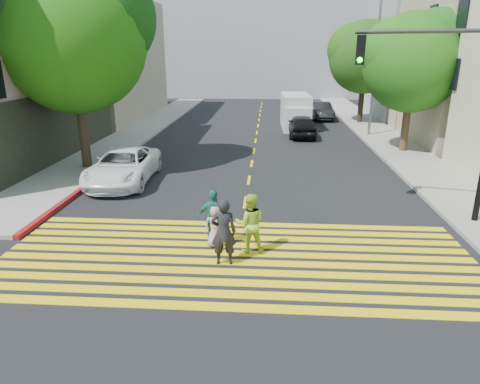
# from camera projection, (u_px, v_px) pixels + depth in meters

# --- Properties ---
(ground) EXTENTS (120.00, 120.00, 0.00)m
(ground) POSITION_uv_depth(u_px,v_px,m) (232.00, 281.00, 10.90)
(ground) COLOR black
(sidewalk_left) EXTENTS (3.00, 40.00, 0.15)m
(sidewalk_left) POSITION_uv_depth(u_px,v_px,m) (145.00, 128.00, 32.27)
(sidewalk_left) COLOR gray
(sidewalk_left) RESTS_ON ground
(sidewalk_right) EXTENTS (3.00, 60.00, 0.15)m
(sidewalk_right) POSITION_uv_depth(u_px,v_px,m) (402.00, 152.00, 24.55)
(sidewalk_right) COLOR gray
(sidewalk_right) RESTS_ON ground
(curb_red) EXTENTS (0.20, 8.00, 0.16)m
(curb_red) POSITION_uv_depth(u_px,v_px,m) (72.00, 196.00, 17.01)
(curb_red) COLOR maroon
(curb_red) RESTS_ON ground
(crosswalk) EXTENTS (13.40, 5.30, 0.01)m
(crosswalk) POSITION_uv_depth(u_px,v_px,m) (236.00, 258.00, 12.11)
(crosswalk) COLOR yellow
(crosswalk) RESTS_ON ground
(lane_line) EXTENTS (0.12, 34.40, 0.01)m
(lane_line) POSITION_uv_depth(u_px,v_px,m) (257.00, 129.00, 32.22)
(lane_line) COLOR yellow
(lane_line) RESTS_ON ground
(building_left_tan) EXTENTS (12.00, 16.00, 10.00)m
(building_left_tan) POSITION_uv_depth(u_px,v_px,m) (75.00, 58.00, 36.90)
(building_left_tan) COLOR tan
(building_left_tan) RESTS_ON ground
(building_right_grey) EXTENTS (10.00, 10.00, 10.00)m
(building_right_grey) POSITION_uv_depth(u_px,v_px,m) (435.00, 58.00, 36.80)
(building_right_grey) COLOR gray
(building_right_grey) RESTS_ON ground
(backdrop_block) EXTENTS (30.00, 8.00, 12.00)m
(backdrop_block) POSITION_uv_depth(u_px,v_px,m) (264.00, 48.00, 54.51)
(backdrop_block) COLOR gray
(backdrop_block) RESTS_ON ground
(tree_left) EXTENTS (8.39, 8.26, 9.53)m
(tree_left) POSITION_uv_depth(u_px,v_px,m) (74.00, 31.00, 19.24)
(tree_left) COLOR #372615
(tree_left) RESTS_ON ground
(tree_right_near) EXTENTS (6.60, 6.26, 7.79)m
(tree_right_near) POSITION_uv_depth(u_px,v_px,m) (415.00, 57.00, 23.06)
(tree_right_near) COLOR #352716
(tree_right_near) RESTS_ON ground
(tree_right_far) EXTENTS (6.94, 6.62, 8.07)m
(tree_right_far) POSITION_uv_depth(u_px,v_px,m) (366.00, 53.00, 32.95)
(tree_right_far) COLOR black
(tree_right_far) RESTS_ON ground
(pedestrian_man) EXTENTS (0.73, 0.52, 1.89)m
(pedestrian_man) POSITION_uv_depth(u_px,v_px,m) (224.00, 232.00, 11.50)
(pedestrian_man) COLOR black
(pedestrian_man) RESTS_ON ground
(pedestrian_woman) EXTENTS (0.94, 0.77, 1.77)m
(pedestrian_woman) POSITION_uv_depth(u_px,v_px,m) (250.00, 223.00, 12.26)
(pedestrian_woman) COLOR #A9D538
(pedestrian_woman) RESTS_ON ground
(pedestrian_child) EXTENTS (0.73, 0.58, 1.31)m
(pedestrian_child) POSITION_uv_depth(u_px,v_px,m) (215.00, 226.00, 12.65)
(pedestrian_child) COLOR #CE9BB1
(pedestrian_child) RESTS_ON ground
(pedestrian_extra) EXTENTS (1.03, 0.45, 1.75)m
(pedestrian_extra) POSITION_uv_depth(u_px,v_px,m) (214.00, 218.00, 12.65)
(pedestrian_extra) COLOR #266E64
(pedestrian_extra) RESTS_ON ground
(white_sedan) EXTENTS (2.61, 5.38, 1.48)m
(white_sedan) POSITION_uv_depth(u_px,v_px,m) (123.00, 166.00, 18.88)
(white_sedan) COLOR white
(white_sedan) RESTS_ON ground
(dark_car_near) EXTENTS (1.84, 4.45, 1.51)m
(dark_car_near) POSITION_uv_depth(u_px,v_px,m) (302.00, 126.00, 29.17)
(dark_car_near) COLOR black
(dark_car_near) RESTS_ON ground
(silver_car) EXTENTS (2.46, 4.99, 1.39)m
(silver_car) POSITION_uv_depth(u_px,v_px,m) (303.00, 110.00, 37.28)
(silver_car) COLOR #BBBBBB
(silver_car) RESTS_ON ground
(dark_car_parked) EXTENTS (1.90, 4.48, 1.44)m
(dark_car_parked) POSITION_uv_depth(u_px,v_px,m) (321.00, 111.00, 36.68)
(dark_car_parked) COLOR black
(dark_car_parked) RESTS_ON ground
(white_van) EXTENTS (2.13, 5.32, 2.49)m
(white_van) POSITION_uv_depth(u_px,v_px,m) (296.00, 112.00, 32.30)
(white_van) COLOR silver
(white_van) RESTS_ON ground
(traffic_signal) EXTENTS (4.42, 1.22, 6.60)m
(traffic_signal) POSITION_uv_depth(u_px,v_px,m) (454.00, 95.00, 13.48)
(traffic_signal) COLOR black
(traffic_signal) RESTS_ON ground
(street_lamp) EXTENTS (2.15, 0.41, 9.49)m
(street_lamp) POSITION_uv_depth(u_px,v_px,m) (373.00, 53.00, 27.73)
(street_lamp) COLOR slate
(street_lamp) RESTS_ON ground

